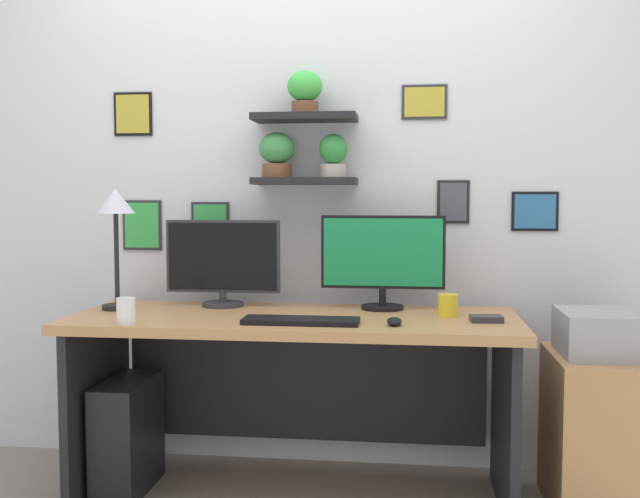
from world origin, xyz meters
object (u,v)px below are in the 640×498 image
at_px(desk, 296,362).
at_px(computer_tower_left, 128,435).
at_px(pen_cup, 126,311).
at_px(computer_mouse, 394,321).
at_px(keyboard, 301,321).
at_px(drawer_cabinet, 608,434).
at_px(coffee_mug, 448,305).
at_px(monitor_right, 383,258).
at_px(scissors_tray, 486,319).
at_px(desk_lamp, 116,215).
at_px(printer, 611,334).
at_px(monitor_left, 223,262).

relative_size(desk, computer_tower_left, 3.83).
bearing_deg(pen_cup, computer_mouse, 5.52).
distance_m(keyboard, drawer_cabinet, 1.27).
distance_m(keyboard, pen_cup, 0.66).
xyz_separation_m(desk, coffee_mug, (0.61, -0.01, 0.25)).
bearing_deg(monitor_right, pen_cup, -152.27).
relative_size(coffee_mug, scissors_tray, 0.75).
bearing_deg(desk_lamp, desk, -0.70).
bearing_deg(computer_tower_left, computer_mouse, -8.29).
xyz_separation_m(pen_cup, scissors_tray, (1.35, 0.22, -0.04)).
height_order(keyboard, printer, printer).
distance_m(desk_lamp, computer_tower_left, 0.92).
bearing_deg(computer_tower_left, monitor_left, 33.92).
bearing_deg(desk_lamp, monitor_left, 19.68).
distance_m(monitor_left, drawer_cabinet, 1.72).
relative_size(desk_lamp, scissors_tray, 4.27).
height_order(desk, printer, printer).
distance_m(desk, scissors_tray, 0.79).
height_order(monitor_left, drawer_cabinet, monitor_left).
distance_m(desk, desk_lamp, 0.98).
bearing_deg(computer_mouse, desk, 149.67).
height_order(desk_lamp, coffee_mug, desk_lamp).
distance_m(monitor_right, drawer_cabinet, 1.12).
xyz_separation_m(printer, computer_tower_left, (-1.93, -0.03, -0.47)).
height_order(coffee_mug, printer, coffee_mug).
relative_size(desk_lamp, printer, 1.35).
distance_m(pen_cup, computer_tower_left, 0.63).
distance_m(drawer_cabinet, computer_tower_left, 1.93).
relative_size(pen_cup, printer, 0.26).
bearing_deg(pen_cup, monitor_left, 63.65).
relative_size(monitor_left, keyboard, 1.14).
distance_m(desk, keyboard, 0.32).
bearing_deg(printer, pen_cup, -171.10).
relative_size(desk, desk_lamp, 3.50).
xyz_separation_m(monitor_right, keyboard, (-0.29, -0.40, -0.21)).
distance_m(desk_lamp, drawer_cabinet, 2.17).
bearing_deg(pen_cup, desk, 29.44).
distance_m(desk, pen_cup, 0.73).
bearing_deg(pen_cup, monitor_right, 27.73).
distance_m(monitor_left, coffee_mug, 0.99).
xyz_separation_m(desk_lamp, drawer_cabinet, (2.00, -0.06, -0.84)).
xyz_separation_m(monitor_right, computer_tower_left, (-1.05, -0.24, -0.73)).
height_order(desk, keyboard, keyboard).
relative_size(computer_mouse, computer_tower_left, 0.19).
distance_m(scissors_tray, computer_tower_left, 1.55).
relative_size(monitor_left, desk_lamp, 0.98).
distance_m(monitor_right, scissors_tray, 0.53).
xyz_separation_m(monitor_right, coffee_mug, (0.27, -0.17, -0.17)).
xyz_separation_m(desk, computer_mouse, (0.41, -0.24, 0.22)).
height_order(monitor_left, printer, monitor_left).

